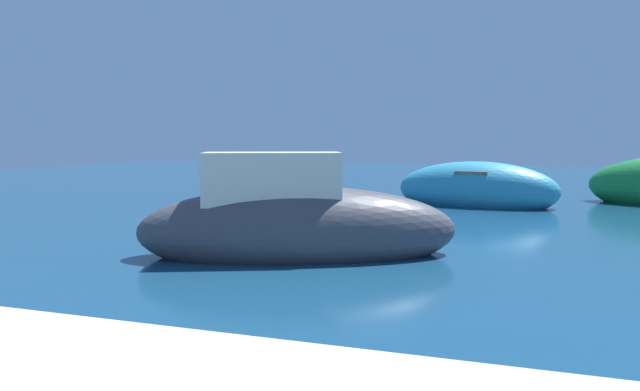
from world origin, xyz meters
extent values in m
ellipsoid|color=#3F3F47|center=(-11.25, 3.22, 0.43)|extent=(5.82, 3.68, 1.57)
cube|color=beige|center=(-11.66, 3.06, 1.36)|extent=(2.54, 1.82, 0.90)
ellipsoid|color=teal|center=(-8.63, 12.06, 0.48)|extent=(5.16, 2.78, 1.75)
cube|color=brown|center=(-8.63, 12.06, 1.05)|extent=(1.24, 1.71, 0.08)
ellipsoid|color=#1E479E|center=(-13.62, 11.63, 0.29)|extent=(2.39, 3.47, 1.06)
cube|color=gray|center=(-13.72, 11.87, 0.92)|extent=(1.11, 1.34, 0.62)
camera|label=1|loc=(-7.92, -5.86, 2.02)|focal=31.45mm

